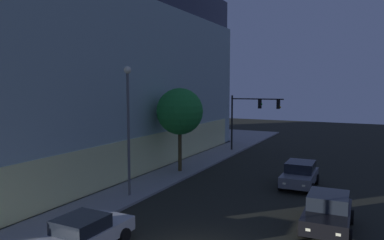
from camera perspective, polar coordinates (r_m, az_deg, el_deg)
modern_building at (r=37.18m, az=-22.68°, el=7.05°), size 32.96×26.03×16.37m
traffic_light_far_corner at (r=37.25m, az=9.37°, el=1.41°), size 0.66×5.29×5.65m
street_lamp_sidewalk at (r=21.93m, az=-9.99°, el=0.81°), size 0.44×0.44×7.75m
sidewalk_tree at (r=27.92m, az=-1.93°, el=1.33°), size 3.59×3.59×6.45m
car_silver at (r=16.13m, az=-16.41°, el=-16.62°), size 4.16×2.13×1.49m
car_black at (r=18.69m, az=20.53°, el=-13.34°), size 4.29×2.30×1.66m
car_grey at (r=25.61m, az=16.55°, el=-8.15°), size 4.19×2.25×1.66m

